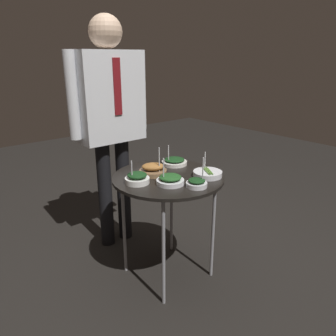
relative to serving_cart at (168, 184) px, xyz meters
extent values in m
plane|color=black|center=(0.00, 0.00, -0.62)|extent=(8.00, 8.00, 0.00)
cylinder|color=black|center=(0.00, 0.00, 0.04)|extent=(0.66, 0.66, 0.02)
cylinder|color=gray|center=(0.20, -0.20, -0.30)|extent=(0.02, 0.02, 0.65)
cylinder|color=gray|center=(-0.20, -0.20, -0.30)|extent=(0.02, 0.02, 0.65)
cylinder|color=gray|center=(0.20, 0.20, -0.30)|extent=(0.02, 0.02, 0.65)
cylinder|color=gray|center=(-0.20, 0.20, -0.30)|extent=(0.02, 0.02, 0.65)
cylinder|color=brown|center=(-0.05, 0.08, 0.06)|extent=(0.16, 0.16, 0.03)
ellipsoid|color=#93602D|center=(-0.05, 0.08, 0.10)|extent=(0.17, 0.16, 0.04)
cylinder|color=silver|center=(-0.03, 0.04, 0.14)|extent=(0.01, 0.01, 0.17)
cylinder|color=silver|center=(0.18, -0.15, 0.06)|extent=(0.17, 0.17, 0.03)
ellipsoid|color=#5B8938|center=(0.18, -0.16, 0.08)|extent=(0.08, 0.13, 0.01)
ellipsoid|color=#5B8938|center=(0.18, -0.15, 0.08)|extent=(0.08, 0.13, 0.01)
ellipsoid|color=#5B8938|center=(0.17, -0.15, 0.08)|extent=(0.08, 0.13, 0.01)
cylinder|color=silver|center=(0.19, -0.11, 0.12)|extent=(0.01, 0.01, 0.13)
cylinder|color=silver|center=(0.01, -0.23, 0.06)|extent=(0.11, 0.11, 0.03)
ellipsoid|color=#143816|center=(0.01, -0.23, 0.09)|extent=(0.09, 0.09, 0.02)
cylinder|color=silver|center=(0.04, -0.24, 0.13)|extent=(0.01, 0.01, 0.16)
cylinder|color=white|center=(-0.20, 0.03, 0.06)|extent=(0.14, 0.14, 0.03)
ellipsoid|color=#143816|center=(-0.20, 0.03, 0.10)|extent=(0.11, 0.11, 0.03)
cylinder|color=silver|center=(-0.24, 0.02, 0.12)|extent=(0.01, 0.01, 0.14)
cylinder|color=silver|center=(-0.07, -0.10, 0.06)|extent=(0.15, 0.15, 0.03)
ellipsoid|color=#1E4C1E|center=(-0.07, -0.10, 0.09)|extent=(0.12, 0.12, 0.03)
cylinder|color=silver|center=(-0.11, -0.10, 0.13)|extent=(0.01, 0.01, 0.15)
cylinder|color=silver|center=(0.17, 0.14, 0.06)|extent=(0.16, 0.16, 0.02)
ellipsoid|color=#143816|center=(0.17, 0.14, 0.08)|extent=(0.13, 0.13, 0.02)
cylinder|color=silver|center=(0.13, 0.15, 0.12)|extent=(0.01, 0.01, 0.13)
cylinder|color=black|center=(-0.11, 0.57, -0.23)|extent=(0.10, 0.10, 0.79)
cylinder|color=black|center=(0.04, 0.57, -0.23)|extent=(0.10, 0.10, 0.79)
cube|color=silver|center=(-0.04, 0.57, 0.46)|extent=(0.44, 0.21, 0.59)
cube|color=maroon|center=(-0.04, 0.46, 0.53)|extent=(0.05, 0.01, 0.35)
cylinder|color=silver|center=(-0.29, 0.57, 0.48)|extent=(0.07, 0.07, 0.54)
cylinder|color=silver|center=(0.22, 0.57, 0.48)|extent=(0.07, 0.07, 0.54)
sphere|color=#D1AD8E|center=(-0.04, 0.57, 0.86)|extent=(0.21, 0.21, 0.21)
camera|label=1|loc=(-1.16, -1.38, 0.72)|focal=35.00mm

